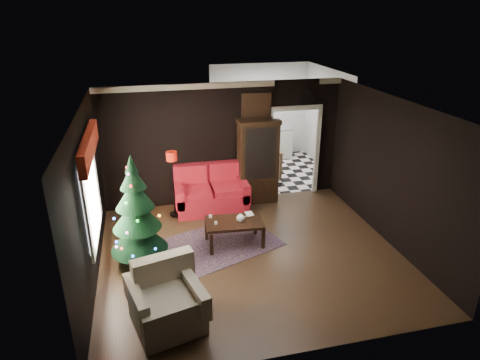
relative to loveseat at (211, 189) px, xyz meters
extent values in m
plane|color=black|center=(0.40, -2.05, -0.50)|extent=(5.50, 5.50, 0.00)
plane|color=white|center=(0.40, -2.05, 2.30)|extent=(5.50, 5.50, 0.00)
plane|color=black|center=(0.40, 0.45, 0.90)|extent=(5.50, 0.00, 5.50)
plane|color=black|center=(0.40, -4.55, 0.90)|extent=(5.50, 0.00, 5.50)
plane|color=black|center=(-2.35, -2.05, 0.90)|extent=(0.00, 5.50, 5.50)
plane|color=black|center=(3.15, -2.05, 0.90)|extent=(0.00, 5.50, 5.50)
cube|color=white|center=(-2.31, -1.85, 0.95)|extent=(0.05, 1.60, 1.40)
cube|color=maroon|center=(-2.23, -1.85, 1.77)|extent=(0.12, 2.10, 0.35)
plane|color=white|center=(2.10, 1.95, -0.50)|extent=(3.00, 3.00, 0.00)
cube|color=white|center=(2.10, 3.40, 1.20)|extent=(0.70, 0.06, 0.70)
cube|color=#584850|center=(-0.08, -1.53, -0.49)|extent=(2.50, 2.17, 0.01)
cylinder|color=white|center=(-0.24, -1.35, 0.03)|extent=(0.07, 0.07, 0.06)
cylinder|color=white|center=(-0.19, -1.64, 0.03)|extent=(0.07, 0.07, 0.05)
imported|color=gray|center=(0.46, -1.40, 0.10)|extent=(0.15, 0.02, 0.20)
cylinder|color=white|center=(2.35, 0.40, 1.88)|extent=(0.32, 0.32, 0.06)
cube|color=#A97449|center=(1.15, 0.41, 1.75)|extent=(0.62, 0.05, 0.52)
cube|color=silver|center=(2.10, 3.15, -0.05)|extent=(1.80, 0.60, 0.90)
camera|label=1|loc=(-1.37, -8.56, 3.81)|focal=31.37mm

